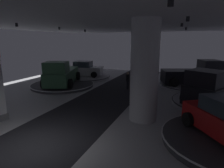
# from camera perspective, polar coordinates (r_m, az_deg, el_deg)

# --- Properties ---
(ground) EXTENTS (24.00, 44.00, 0.06)m
(ground) POSITION_cam_1_polar(r_m,az_deg,el_deg) (9.11, -22.45, -17.25)
(ground) COLOR #B2B2B7
(ceiling_with_spotlights) EXTENTS (24.00, 44.00, 0.39)m
(ceiling_with_spotlights) POSITION_cam_1_polar(r_m,az_deg,el_deg) (8.06, -26.00, 19.85)
(ceiling_with_spotlights) COLOR silver
(column_right) EXTENTS (1.52, 1.52, 5.50)m
(column_right) POSITION_cam_1_polar(r_m,az_deg,el_deg) (10.63, 9.47, 3.73)
(column_right) COLOR silver
(column_right) RESTS_ON ground
(display_platform_far_left) EXTENTS (5.97, 5.97, 0.27)m
(display_platform_far_left) POSITION_cam_1_polar(r_m,az_deg,el_deg) (19.41, -14.27, -0.24)
(display_platform_far_left) COLOR #333338
(display_platform_far_left) RESTS_ON ground
(pickup_truck_far_left) EXTENTS (4.07, 5.70, 2.30)m
(pickup_truck_far_left) POSITION_cam_1_polar(r_m,az_deg,el_deg) (18.91, -14.69, 2.65)
(pickup_truck_far_left) COLOR #2D5638
(pickup_truck_far_left) RESTS_ON display_platform_far_left
(display_platform_deep_right) EXTENTS (5.68, 5.68, 0.27)m
(display_platform_deep_right) POSITION_cam_1_polar(r_m,az_deg,el_deg) (20.14, 21.87, -0.31)
(display_platform_deep_right) COLOR #B7B7BC
(display_platform_deep_right) RESTS_ON ground
(pickup_truck_deep_right) EXTENTS (5.70, 4.05, 2.30)m
(pickup_truck_deep_right) POSITION_cam_1_polar(r_m,az_deg,el_deg) (20.07, 22.98, 2.62)
(pickup_truck_deep_right) COLOR black
(pickup_truck_deep_right) RESTS_ON display_platform_deep_right
(display_platform_far_right) EXTENTS (5.68, 5.68, 0.32)m
(display_platform_far_right) POSITION_cam_1_polar(r_m,az_deg,el_deg) (14.98, 28.04, -5.09)
(display_platform_far_right) COLOR #B7B7BC
(display_platform_far_right) RESTS_ON ground
(pickup_truck_far_right) EXTENTS (4.56, 5.64, 2.30)m
(pickup_truck_far_right) POSITION_cam_1_polar(r_m,az_deg,el_deg) (14.43, 27.96, -1.28)
(pickup_truck_far_right) COLOR black
(pickup_truck_far_right) RESTS_ON display_platform_far_right
(display_platform_deep_left) EXTENTS (5.93, 5.93, 0.29)m
(display_platform_deep_left) POSITION_cam_1_polar(r_m,az_deg,el_deg) (23.10, -8.02, 2.10)
(display_platform_deep_left) COLOR #B7B7BC
(display_platform_deep_left) RESTS_ON ground
(display_car_deep_left) EXTENTS (4.45, 2.82, 1.71)m
(display_car_deep_left) POSITION_cam_1_polar(r_m,az_deg,el_deg) (22.96, -8.16, 4.29)
(display_car_deep_left) COLOR silver
(display_car_deep_left) RESTS_ON display_platform_deep_left
(visitor_walking_near) EXTENTS (0.32, 0.32, 1.59)m
(visitor_walking_near) POSITION_cam_1_polar(r_m,az_deg,el_deg) (17.60, 4.62, 1.31)
(visitor_walking_near) COLOR black
(visitor_walking_near) RESTS_ON ground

